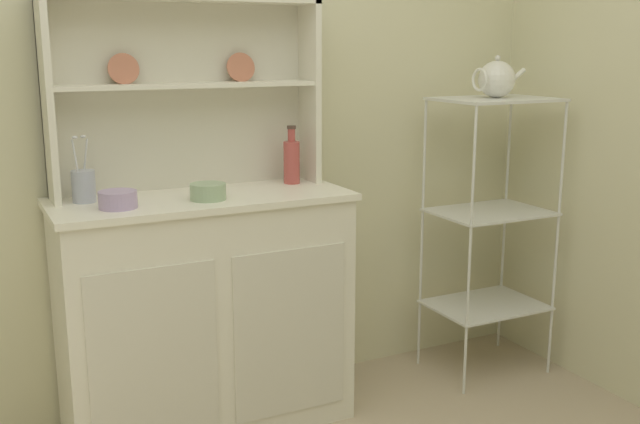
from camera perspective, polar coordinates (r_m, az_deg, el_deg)
wall_back at (r=2.89m, az=-11.18°, el=9.07°), size 3.84×0.05×2.50m
hutch_cabinet at (r=2.82m, az=-8.73°, el=-7.46°), size 1.07×0.45×0.89m
hutch_shelf_unit at (r=2.81m, az=-10.36°, el=10.03°), size 0.99×0.18×0.70m
bakers_rack at (r=3.27m, az=12.91°, el=0.52°), size 0.48×0.36×1.21m
bowl_mixing_large at (r=2.55m, az=-15.22°, el=0.92°), size 0.13×0.13×0.06m
bowl_floral_medium at (r=2.63m, az=-8.57°, el=1.56°), size 0.13×0.13×0.06m
jam_bottle at (r=2.90m, az=-2.18°, el=3.98°), size 0.06×0.06×0.23m
utensil_jar at (r=2.68m, az=-17.65°, el=1.95°), size 0.08×0.08×0.23m
porcelain_teapot at (r=3.20m, az=13.35°, el=9.87°), size 0.24×0.15×0.17m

